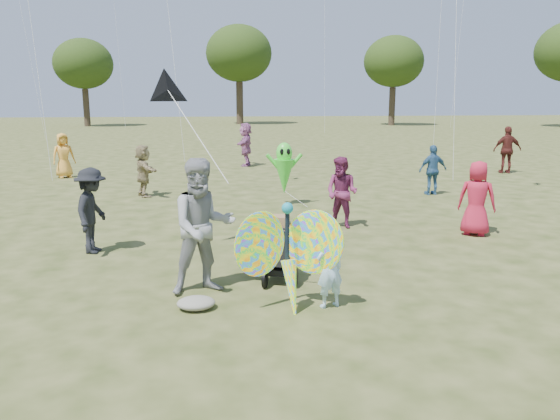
# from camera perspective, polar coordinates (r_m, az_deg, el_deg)

# --- Properties ---
(ground) EXTENTS (160.00, 160.00, 0.00)m
(ground) POSITION_cam_1_polar(r_m,az_deg,el_deg) (8.01, 2.81, -9.87)
(ground) COLOR #51592B
(ground) RESTS_ON ground
(child_girl) EXTENTS (0.47, 0.38, 1.13)m
(child_girl) POSITION_cam_1_polar(r_m,az_deg,el_deg) (7.78, 5.23, -6.16)
(child_girl) COLOR #B4DFFF
(child_girl) RESTS_ON ground
(adult_man) EXTENTS (1.16, 1.00, 2.07)m
(adult_man) POSITION_cam_1_polar(r_m,az_deg,el_deg) (8.30, -8.06, -1.72)
(adult_man) COLOR gray
(adult_man) RESTS_ON ground
(grey_bag) EXTENTS (0.54, 0.44, 0.17)m
(grey_bag) POSITION_cam_1_polar(r_m,az_deg,el_deg) (7.92, -8.76, -9.58)
(grey_bag) COLOR gray
(grey_bag) RESTS_ON ground
(crowd_a) EXTENTS (0.95, 0.85, 1.62)m
(crowd_a) POSITION_cam_1_polar(r_m,az_deg,el_deg) (12.49, 19.88, 1.16)
(crowd_a) COLOR #B71D37
(crowd_a) RESTS_ON ground
(crowd_b) EXTENTS (0.76, 1.14, 1.65)m
(crowd_b) POSITION_cam_1_polar(r_m,az_deg,el_deg) (11.00, -19.05, -0.06)
(crowd_b) COLOR black
(crowd_b) RESTS_ON ground
(crowd_c) EXTENTS (0.92, 0.45, 1.53)m
(crowd_c) POSITION_cam_1_polar(r_m,az_deg,el_deg) (17.37, 15.68, 4.05)
(crowd_c) COLOR #2F5A83
(crowd_c) RESTS_ON ground
(crowd_d) EXTENTS (0.95, 1.52, 1.56)m
(crowd_d) POSITION_cam_1_polar(r_m,az_deg,el_deg) (16.92, -14.09, 4.00)
(crowd_d) COLOR #97855C
(crowd_d) RESTS_ON ground
(crowd_e) EXTENTS (1.00, 0.99, 1.63)m
(crowd_e) POSITION_cam_1_polar(r_m,az_deg,el_deg) (12.51, 6.47, 1.83)
(crowd_e) COLOR #742650
(crowd_e) RESTS_ON ground
(crowd_g) EXTENTS (0.96, 0.85, 1.65)m
(crowd_g) POSITION_cam_1_polar(r_m,az_deg,el_deg) (21.86, -21.69, 5.31)
(crowd_g) COLOR gold
(crowd_g) RESTS_ON ground
(crowd_h) EXTENTS (1.13, 0.60, 1.84)m
(crowd_h) POSITION_cam_1_polar(r_m,az_deg,el_deg) (23.32, 22.66, 5.82)
(crowd_h) COLOR #531F1B
(crowd_h) RESTS_ON ground
(crowd_j) EXTENTS (0.85, 1.80, 1.87)m
(crowd_j) POSITION_cam_1_polar(r_m,az_deg,el_deg) (23.92, -3.61, 6.85)
(crowd_j) COLOR #A55E92
(crowd_j) RESTS_ON ground
(jogging_stroller) EXTENTS (0.71, 1.13, 1.09)m
(jogging_stroller) POSITION_cam_1_polar(r_m,az_deg,el_deg) (8.90, -0.30, -3.48)
(jogging_stroller) COLOR black
(jogging_stroller) RESTS_ON ground
(butterfly_kite) EXTENTS (1.74, 0.75, 1.74)m
(butterfly_kite) POSITION_cam_1_polar(r_m,az_deg,el_deg) (7.57, 0.93, -4.95)
(butterfly_kite) COLOR #FE5128
(butterfly_kite) RESTS_ON ground
(delta_kite_rig) EXTENTS (1.46, 2.48, 1.82)m
(delta_kite_rig) POSITION_cam_1_polar(r_m,az_deg,el_deg) (10.35, -11.61, 12.12)
(delta_kite_rig) COLOR black
(delta_kite_rig) RESTS_ON ground
(alien_kite) EXTENTS (1.12, 0.69, 1.74)m
(alien_kite) POSITION_cam_1_polar(r_m,az_deg,el_deg) (15.06, 0.44, 4.16)
(alien_kite) COLOR #43E836
(alien_kite) RESTS_ON ground
(tree_line) EXTENTS (91.78, 33.60, 10.79)m
(tree_line) POSITION_cam_1_polar(r_m,az_deg,el_deg) (52.71, -1.82, 15.95)
(tree_line) COLOR #3A2D21
(tree_line) RESTS_ON ground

